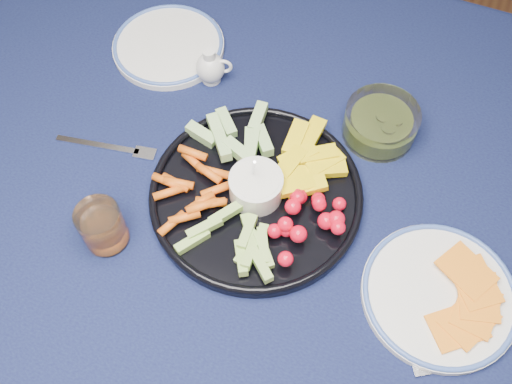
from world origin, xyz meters
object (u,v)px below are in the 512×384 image
at_px(dining_table, 224,166).
at_px(crudite_platter, 255,191).
at_px(side_plate_extra, 168,45).
at_px(juice_tumbler, 103,228).
at_px(creamer_pitcher, 211,67).
at_px(cheese_plate, 440,294).
at_px(pickle_bowl, 380,124).

relative_size(dining_table, crudite_platter, 4.59).
height_order(crudite_platter, side_plate_extra, crudite_platter).
bearing_deg(dining_table, juice_tumbler, -109.88).
bearing_deg(crudite_platter, creamer_pitcher, 130.15).
xyz_separation_m(creamer_pitcher, cheese_plate, (0.51, -0.27, -0.02)).
relative_size(juice_tumbler, side_plate_extra, 0.38).
height_order(juice_tumbler, side_plate_extra, juice_tumbler).
relative_size(crudite_platter, pickle_bowl, 2.73).
bearing_deg(juice_tumbler, crudite_platter, 40.16).
bearing_deg(cheese_plate, side_plate_extra, 153.65).
distance_m(dining_table, creamer_pitcher, 0.19).
bearing_deg(dining_table, creamer_pitcher, 121.50).
distance_m(dining_table, pickle_bowl, 0.31).
relative_size(crudite_platter, juice_tumbler, 4.27).
xyz_separation_m(cheese_plate, juice_tumbler, (-0.53, -0.11, 0.02)).
height_order(crudite_platter, creamer_pitcher, crudite_platter).
xyz_separation_m(pickle_bowl, juice_tumbler, (-0.35, -0.38, 0.01)).
distance_m(crudite_platter, side_plate_extra, 0.39).
bearing_deg(side_plate_extra, cheese_plate, -26.35).
distance_m(pickle_bowl, juice_tumbler, 0.51).
distance_m(cheese_plate, juice_tumbler, 0.54).
bearing_deg(side_plate_extra, dining_table, -40.89).
relative_size(creamer_pitcher, side_plate_extra, 0.34).
relative_size(cheese_plate, side_plate_extra, 1.08).
relative_size(cheese_plate, juice_tumbler, 2.84).
xyz_separation_m(crudite_platter, pickle_bowl, (0.16, 0.21, 0.01)).
height_order(dining_table, creamer_pitcher, creamer_pitcher).
height_order(creamer_pitcher, juice_tumbler, juice_tumbler).
height_order(crudite_platter, juice_tumbler, crudite_platter).
xyz_separation_m(creamer_pitcher, juice_tumbler, (-0.02, -0.38, 0.00)).
relative_size(dining_table, side_plate_extra, 7.42).
distance_m(dining_table, cheese_plate, 0.47).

